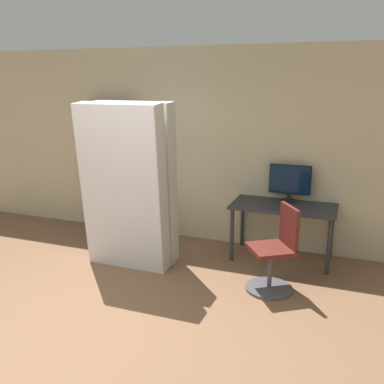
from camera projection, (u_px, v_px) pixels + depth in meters
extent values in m
plane|color=brown|center=(68.00, 343.00, 3.77)|extent=(16.00, 16.00, 0.00)
cube|color=#C6B793|center=(186.00, 146.00, 6.06)|extent=(8.00, 0.06, 2.70)
cube|color=#2D2D33|center=(284.00, 206.00, 5.40)|extent=(1.30, 0.67, 0.03)
cylinder|color=#2D2D33|center=(232.00, 235.00, 5.44)|extent=(0.05, 0.05, 0.69)
cylinder|color=#2D2D33|center=(329.00, 247.00, 5.04)|extent=(0.05, 0.05, 0.69)
cylinder|color=#2D2D33|center=(242.00, 222.00, 5.94)|extent=(0.05, 0.05, 0.69)
cylinder|color=#2D2D33|center=(331.00, 232.00, 5.54)|extent=(0.05, 0.05, 0.69)
cylinder|color=black|center=(289.00, 201.00, 5.57)|extent=(0.20, 0.20, 0.02)
cylinder|color=black|center=(289.00, 196.00, 5.56)|extent=(0.04, 0.04, 0.09)
cube|color=black|center=(290.00, 179.00, 5.51)|extent=(0.54, 0.02, 0.39)
cube|color=#0A1E38|center=(290.00, 180.00, 5.50)|extent=(0.51, 0.03, 0.36)
cylinder|color=#4C4C51|center=(269.00, 288.00, 4.74)|extent=(0.52, 0.52, 0.03)
cylinder|color=#4C4C51|center=(270.00, 269.00, 4.69)|extent=(0.05, 0.05, 0.42)
cube|color=#591E19|center=(271.00, 249.00, 4.63)|extent=(0.61, 0.61, 0.05)
cube|color=#591E19|center=(289.00, 226.00, 4.61)|extent=(0.25, 0.35, 0.45)
cube|color=brown|center=(92.00, 167.00, 6.52)|extent=(0.02, 0.26, 1.94)
cube|color=brown|center=(134.00, 171.00, 6.27)|extent=(0.02, 0.26, 1.94)
cube|color=brown|center=(117.00, 167.00, 6.50)|extent=(0.74, 0.02, 1.94)
cube|color=brown|center=(116.00, 229.00, 6.64)|extent=(0.70, 0.22, 0.02)
cube|color=brown|center=(115.00, 210.00, 6.55)|extent=(0.70, 0.22, 0.02)
cube|color=brown|center=(114.00, 190.00, 6.47)|extent=(0.70, 0.22, 0.02)
cube|color=brown|center=(113.00, 169.00, 6.39)|extent=(0.70, 0.22, 0.02)
cube|color=brown|center=(112.00, 148.00, 6.31)|extent=(0.70, 0.22, 0.02)
cube|color=brown|center=(111.00, 126.00, 6.23)|extent=(0.70, 0.22, 0.02)
cube|color=brown|center=(110.00, 104.00, 6.15)|extent=(0.70, 0.22, 0.02)
cube|color=brown|center=(96.00, 221.00, 6.69)|extent=(0.03, 0.15, 0.22)
cube|color=brown|center=(100.00, 219.00, 6.71)|extent=(0.04, 0.16, 0.25)
cube|color=#287A38|center=(102.00, 221.00, 6.71)|extent=(0.02, 0.15, 0.20)
cube|color=red|center=(102.00, 220.00, 6.67)|extent=(0.02, 0.18, 0.26)
cube|color=#287A38|center=(96.00, 201.00, 6.63)|extent=(0.03, 0.15, 0.21)
cube|color=brown|center=(99.00, 199.00, 6.64)|extent=(0.02, 0.14, 0.26)
cube|color=teal|center=(100.00, 201.00, 6.61)|extent=(0.02, 0.17, 0.20)
cube|color=#7A2D84|center=(101.00, 201.00, 6.59)|extent=(0.03, 0.15, 0.21)
cube|color=#232328|center=(103.00, 202.00, 6.59)|extent=(0.02, 0.18, 0.20)
cube|color=#7A2D84|center=(104.00, 200.00, 6.56)|extent=(0.02, 0.19, 0.25)
cube|color=#1E4C9E|center=(105.00, 201.00, 6.54)|extent=(0.02, 0.12, 0.25)
cube|color=red|center=(107.00, 202.00, 6.54)|extent=(0.03, 0.14, 0.23)
cube|color=red|center=(96.00, 181.00, 6.58)|extent=(0.02, 0.16, 0.19)
cube|color=silver|center=(97.00, 180.00, 6.56)|extent=(0.03, 0.16, 0.22)
cube|color=brown|center=(100.00, 181.00, 6.55)|extent=(0.04, 0.16, 0.20)
cube|color=#7A2D84|center=(103.00, 181.00, 6.55)|extent=(0.04, 0.14, 0.19)
cube|color=red|center=(104.00, 181.00, 6.50)|extent=(0.03, 0.17, 0.22)
cube|color=#1E4C9E|center=(105.00, 181.00, 6.47)|extent=(0.04, 0.14, 0.23)
cube|color=red|center=(110.00, 181.00, 6.51)|extent=(0.03, 0.13, 0.22)
cube|color=#232328|center=(109.00, 181.00, 6.44)|extent=(0.02, 0.17, 0.24)
cube|color=#1E4C9E|center=(111.00, 181.00, 6.41)|extent=(0.03, 0.13, 0.28)
cube|color=gold|center=(93.00, 158.00, 6.47)|extent=(0.02, 0.17, 0.27)
cube|color=red|center=(95.00, 159.00, 6.46)|extent=(0.03, 0.14, 0.25)
cube|color=#7A2D84|center=(98.00, 159.00, 6.46)|extent=(0.03, 0.16, 0.24)
cube|color=red|center=(100.00, 161.00, 6.46)|extent=(0.02, 0.17, 0.20)
cube|color=#1E4C9E|center=(91.00, 140.00, 6.37)|extent=(0.03, 0.13, 0.18)
cube|color=gold|center=(94.00, 138.00, 6.39)|extent=(0.02, 0.19, 0.24)
cube|color=#232328|center=(95.00, 137.00, 6.36)|extent=(0.03, 0.16, 0.27)
cube|color=#232328|center=(98.00, 139.00, 6.35)|extent=(0.04, 0.14, 0.23)
cube|color=teal|center=(102.00, 138.00, 6.36)|extent=(0.04, 0.16, 0.24)
cube|color=#287A38|center=(103.00, 139.00, 6.32)|extent=(0.03, 0.17, 0.23)
cube|color=#287A38|center=(105.00, 140.00, 6.32)|extent=(0.02, 0.18, 0.20)
cube|color=brown|center=(108.00, 140.00, 6.32)|extent=(0.02, 0.12, 0.21)
cube|color=gold|center=(107.00, 141.00, 6.27)|extent=(0.02, 0.12, 0.18)
cube|color=#287A38|center=(92.00, 118.00, 6.32)|extent=(0.04, 0.17, 0.20)
cube|color=silver|center=(93.00, 116.00, 6.30)|extent=(0.02, 0.18, 0.25)
cube|color=red|center=(96.00, 118.00, 6.32)|extent=(0.03, 0.12, 0.19)
cube|color=brown|center=(97.00, 116.00, 6.28)|extent=(0.04, 0.16, 0.25)
cube|color=silver|center=(123.00, 188.00, 5.07)|extent=(1.04, 0.40, 2.02)
cube|color=beige|center=(163.00, 192.00, 4.90)|extent=(0.01, 0.40, 1.98)
cube|color=silver|center=(135.00, 183.00, 5.34)|extent=(1.04, 0.33, 2.01)
cube|color=beige|center=(173.00, 187.00, 5.17)|extent=(0.01, 0.33, 1.97)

